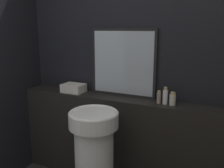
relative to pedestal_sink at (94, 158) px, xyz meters
The scene contains 8 objects.
wall_back 0.98m from the pedestal_sink, 81.94° to the left, with size 8.00×0.06×2.50m.
vanity_counter 0.47m from the pedestal_sink, 79.41° to the left, with size 2.25×0.23×0.90m.
pedestal_sink is the anchor object (origin of this frame).
mirror 0.92m from the pedestal_sink, 88.31° to the left, with size 0.66×0.03×0.65m.
towel_stack 0.82m from the pedestal_sink, 137.64° to the left, with size 0.22×0.17×0.09m.
shampoo_bottle 0.77m from the pedestal_sink, 48.53° to the left, with size 0.04×0.04×0.12m.
conditioner_bottle 0.81m from the pedestal_sink, 44.78° to the left, with size 0.04×0.04×0.15m.
lotion_bottle 0.84m from the pedestal_sink, 40.98° to the left, with size 0.06×0.06×0.12m.
Camera 1 is at (0.87, -0.56, 1.55)m, focal length 40.00 mm.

